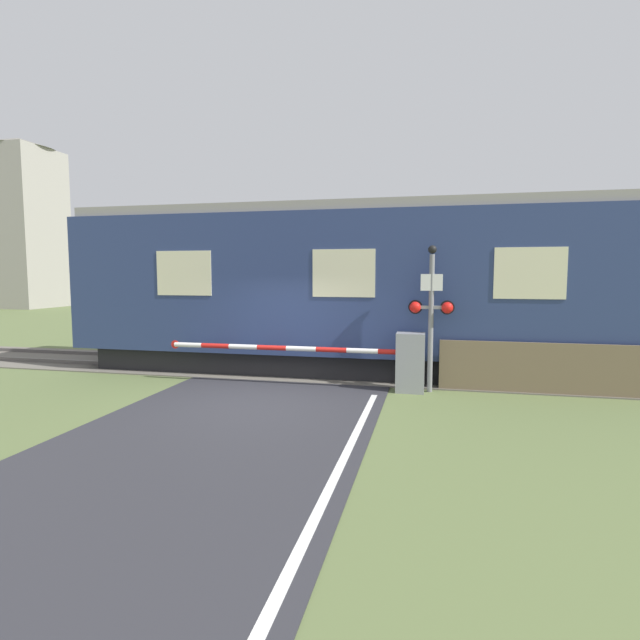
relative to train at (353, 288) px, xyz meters
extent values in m
plane|color=#5B6B3D|center=(-1.29, -3.42, -2.16)|extent=(80.00, 80.00, 0.00)
cube|color=#666056|center=(-1.29, 0.00, -2.14)|extent=(36.00, 3.20, 0.03)
cube|color=#595451|center=(-1.29, -0.72, -2.08)|extent=(36.00, 0.08, 0.10)
cube|color=#595451|center=(-1.29, 0.72, -2.08)|extent=(36.00, 0.08, 0.10)
cube|color=black|center=(0.00, 0.00, -1.86)|extent=(13.24, 2.40, 0.60)
cube|color=navy|center=(0.00, 0.00, 0.13)|extent=(14.39, 2.83, 3.39)
cube|color=gray|center=(0.00, 0.00, 1.95)|extent=(14.10, 2.60, 0.24)
cube|color=beige|center=(3.96, -1.42, 0.39)|extent=(1.44, 0.02, 1.08)
cube|color=beige|center=(0.00, -1.42, 0.39)|extent=(1.44, 0.02, 1.08)
cube|color=beige|center=(-3.96, -1.42, 0.39)|extent=(1.44, 0.02, 1.08)
cube|color=gray|center=(1.54, -1.88, -1.52)|extent=(0.60, 0.44, 1.28)
cylinder|color=gray|center=(1.54, -1.88, -1.30)|extent=(0.16, 0.16, 0.18)
cylinder|color=red|center=(1.20, -1.88, -1.30)|extent=(0.69, 0.11, 0.11)
cylinder|color=white|center=(0.51, -1.88, -1.30)|extent=(0.69, 0.11, 0.11)
cylinder|color=red|center=(-0.18, -1.88, -1.30)|extent=(0.69, 0.11, 0.11)
cylinder|color=white|center=(-0.88, -1.88, -1.30)|extent=(0.69, 0.11, 0.11)
cylinder|color=red|center=(-1.57, -1.88, -1.30)|extent=(0.69, 0.11, 0.11)
cylinder|color=white|center=(-2.26, -1.88, -1.30)|extent=(0.69, 0.11, 0.11)
cylinder|color=red|center=(-2.95, -1.88, -1.30)|extent=(0.69, 0.11, 0.11)
cylinder|color=white|center=(-3.64, -1.88, -1.30)|extent=(0.69, 0.11, 0.11)
cylinder|color=red|center=(-3.98, -1.88, -1.30)|extent=(0.20, 0.02, 0.20)
cylinder|color=gray|center=(1.96, -1.78, -0.69)|extent=(0.11, 0.11, 2.94)
cube|color=gray|center=(1.96, -1.78, -0.34)|extent=(0.78, 0.07, 0.07)
sphere|color=red|center=(1.62, -1.83, -0.34)|extent=(0.24, 0.24, 0.24)
sphere|color=red|center=(2.29, -1.83, -0.34)|extent=(0.24, 0.24, 0.24)
cylinder|color=black|center=(1.62, -1.72, -0.34)|extent=(0.30, 0.06, 0.30)
cylinder|color=black|center=(2.29, -1.72, -0.34)|extent=(0.30, 0.06, 0.30)
cube|color=white|center=(1.96, -1.82, 0.19)|extent=(0.46, 0.02, 0.35)
sphere|color=black|center=(1.96, -1.78, 0.88)|extent=(0.18, 0.18, 0.18)
cube|color=#9E998E|center=(-27.85, 19.12, 3.64)|extent=(4.60, 4.60, 11.61)
cone|color=slate|center=(-27.85, 19.12, 9.85)|extent=(5.06, 5.06, 0.80)
cube|color=#726047|center=(4.30, -1.52, -1.61)|extent=(4.29, 0.06, 1.10)
camera|label=1|loc=(1.99, -12.59, 0.39)|focal=28.00mm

